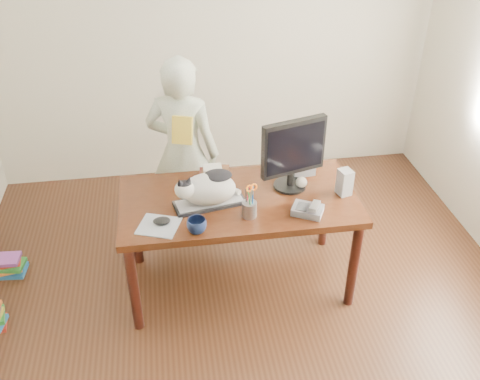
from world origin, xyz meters
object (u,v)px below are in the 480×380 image
Objects in this scene: mouse at (162,221)px; book_stack at (214,172)px; pen_cup at (250,207)px; person at (183,153)px; baseball at (301,182)px; keyboard at (209,203)px; desk at (237,209)px; monitor at (293,151)px; phone at (308,210)px; cat at (207,188)px; book_pile_b at (8,265)px; coffee_mug at (197,226)px; calculator at (299,166)px; speaker at (345,182)px.

book_stack is (0.39, 0.51, 0.01)m from mouse.
person reaches higher than pen_cup.
person is at bearing 143.86° from baseball.
keyboard is 0.35m from book_stack.
monitor is at bearing -1.01° from desk.
cat is at bearing -169.02° from phone.
desk is 0.49m from baseball.
book_pile_b is (-2.17, 0.28, -0.72)m from baseball.
pen_cup is at bearing 132.67° from person.
pen_cup is 1.06× the size of book_stack.
pen_cup is 0.38m from phone.
calculator is at bearing 37.77° from coffee_mug.
keyboard is at bearing -163.10° from calculator.
baseball is 0.35× the size of book_stack.
monitor reaches higher than coffee_mug.
mouse is (-0.32, -0.17, 0.01)m from keyboard.
monitor is 6.53× the size of baseball.
phone is (0.04, -0.31, -0.26)m from monitor.
monitor is (0.58, 0.11, 0.28)m from keyboard.
speaker is at bearing 27.78° from mouse.
book_pile_b is (-2.10, 0.28, -0.97)m from monitor.
book_pile_b is at bearing 169.64° from calculator.
person reaches higher than coffee_mug.
book_pile_b is at bearing 156.40° from speaker.
desk is at bearing -165.05° from calculator.
monitor is at bearing 37.83° from mouse.
person reaches higher than baseball.
desk is 13.12× the size of coffee_mug.
keyboard is 0.92m from speaker.
speaker is at bearing -14.29° from book_stack.
keyboard is 0.12m from cat.
person reaches higher than speaker.
pen_cup is 1.03× the size of phone.
monitor reaches higher than cat.
baseball is at bearing 36.51° from mouse.
phone reaches higher than calculator.
person is at bearing 113.64° from pen_cup.
person is 5.95× the size of book_pile_b.
baseball reaches higher than mouse.
pen_cup is 1.30× the size of speaker.
cat is 0.31m from coffee_mug.
baseball is at bearing 141.41° from speaker.
speaker is 2.33× the size of baseball.
phone reaches higher than keyboard.
mouse is (-0.31, -0.16, -0.11)m from cat.
speaker reaches higher than calculator.
desk is 12.44× the size of mouse.
monitor is at bearing 178.47° from baseball.
book_stack reaches higher than mouse.
cat is at bearing -171.64° from keyboard.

